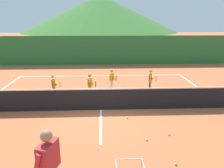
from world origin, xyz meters
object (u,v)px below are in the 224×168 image
student_1 (90,84)px  tennis_ball_6 (127,118)px  tennis_ball_8 (147,140)px  tennis_ball_0 (176,164)px  student_0 (54,85)px  tennis_ball_2 (169,134)px  instructor (49,161)px  tennis_net (101,99)px  student_3 (150,79)px  student_2 (112,78)px

student_1 → tennis_ball_6: student_1 is taller
tennis_ball_8 → student_1: bearing=116.6°
tennis_ball_0 → tennis_ball_6: size_ratio=1.00×
tennis_ball_0 → student_1: bearing=115.9°
student_1 → student_0: bearing=-178.6°
tennis_ball_2 → instructor: bearing=-141.2°
tennis_net → student_3: size_ratio=9.43×
tennis_net → tennis_ball_2: bearing=-44.3°
instructor → tennis_ball_6: (2.03, 4.01, -1.00)m
tennis_net → tennis_ball_8: (1.48, -2.54, -0.47)m
student_2 → tennis_ball_8: 5.25m
tennis_net → tennis_ball_8: 2.98m
tennis_net → student_2: size_ratio=9.71×
student_0 → tennis_ball_0: size_ratio=18.21×
tennis_ball_8 → tennis_net: bearing=120.2°
student_0 → tennis_ball_8: size_ratio=18.21×
student_3 → tennis_ball_6: (-1.57, -3.17, -0.70)m
student_0 → tennis_ball_0: student_0 is taller
instructor → student_2: size_ratio=1.44×
student_0 → tennis_ball_8: bearing=-46.5°
student_2 → tennis_ball_8: (0.89, -5.13, -0.68)m
tennis_ball_6 → tennis_ball_2: bearing=-47.0°
tennis_ball_2 → tennis_ball_8: bearing=-160.0°
student_1 → tennis_ball_0: (2.53, -5.21, -0.72)m
student_1 → tennis_ball_0: size_ratio=18.45×
student_0 → tennis_ball_6: student_0 is taller
student_0 → student_2: (2.83, 1.21, -0.03)m
tennis_ball_6 → tennis_ball_8: (0.44, -1.65, 0.00)m
tennis_ball_0 → student_0: bearing=129.5°
student_1 → tennis_ball_0: bearing=-64.1°
tennis_net → tennis_ball_6: bearing=-40.7°
student_2 → student_3: 2.05m
student_3 → tennis_ball_6: bearing=-116.4°
tennis_ball_0 → tennis_ball_6: (-0.98, 2.89, 0.00)m
student_0 → student_1: bearing=1.4°
tennis_ball_2 → tennis_ball_0: bearing=-100.4°
tennis_net → tennis_ball_2: size_ratio=169.98×
student_2 → tennis_ball_6: (0.45, -3.48, -0.68)m
tennis_net → tennis_ball_6: 1.44m
tennis_net → tennis_ball_8: size_ratio=169.98×
tennis_net → instructor: (-1.00, -4.90, 0.53)m
student_0 → tennis_ball_2: bearing=-38.6°
tennis_ball_2 → tennis_ball_8: (-0.82, -0.30, 0.00)m
tennis_net → tennis_ball_2: (2.30, -2.24, -0.47)m
instructor → student_1: instructor is taller
instructor → student_3: instructor is taller
tennis_ball_6 → tennis_ball_8: size_ratio=1.00×
instructor → tennis_ball_6: instructor is taller
tennis_ball_6 → student_3: bearing=63.6°
student_2 → tennis_ball_6: 3.58m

